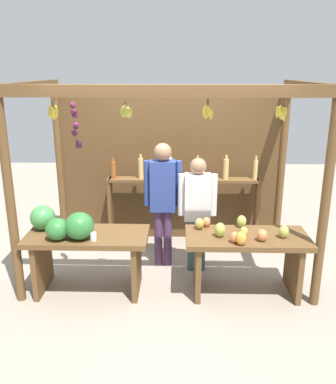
% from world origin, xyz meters
% --- Properties ---
extents(ground_plane, '(12.00, 12.00, 0.00)m').
position_xyz_m(ground_plane, '(0.00, 0.00, 0.00)').
color(ground_plane, gray).
rests_on(ground_plane, ground).
extents(market_stall, '(3.40, 1.93, 2.36)m').
position_xyz_m(market_stall, '(-0.00, 0.43, 1.36)').
color(market_stall, brown).
rests_on(market_stall, ground).
extents(fruit_counter_left, '(1.42, 0.67, 1.01)m').
position_xyz_m(fruit_counter_left, '(-1.01, -0.71, 0.66)').
color(fruit_counter_left, brown).
rests_on(fruit_counter_left, ground).
extents(fruit_counter_right, '(1.38, 0.66, 0.88)m').
position_xyz_m(fruit_counter_right, '(0.89, -0.69, 0.55)').
color(fruit_counter_right, brown).
rests_on(fruit_counter_right, ground).
extents(bottle_shelf_unit, '(2.18, 0.22, 1.36)m').
position_xyz_m(bottle_shelf_unit, '(0.19, 0.68, 0.81)').
color(bottle_shelf_unit, brown).
rests_on(bottle_shelf_unit, ground).
extents(vendor_man, '(0.48, 0.22, 1.63)m').
position_xyz_m(vendor_man, '(-0.07, -0.01, 0.98)').
color(vendor_man, '#4F3157').
rests_on(vendor_man, ground).
extents(vendor_woman, '(0.48, 0.20, 1.48)m').
position_xyz_m(vendor_woman, '(0.36, -0.14, 0.88)').
color(vendor_woman, '#385856').
rests_on(vendor_woman, ground).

